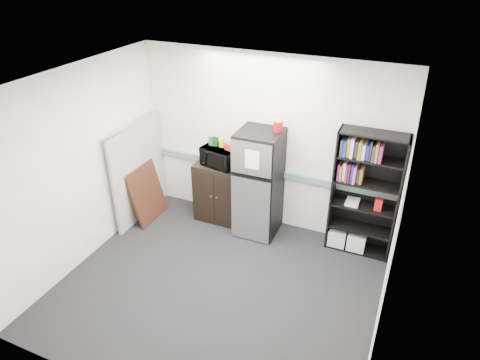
{
  "coord_description": "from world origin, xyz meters",
  "views": [
    {
      "loc": [
        1.97,
        -3.79,
        3.96
      ],
      "look_at": [
        -0.07,
        0.9,
        1.14
      ],
      "focal_mm": 32.0,
      "sensor_mm": 36.0,
      "label": 1
    }
  ],
  "objects_px": {
    "microwave": "(220,156)",
    "cubicle_partition": "(139,171)",
    "refrigerator": "(259,184)",
    "bookshelf": "(364,191)",
    "cabinet": "(221,192)"
  },
  "relations": [
    {
      "from": "cubicle_partition",
      "to": "refrigerator",
      "type": "xyz_separation_m",
      "value": [
        1.91,
        0.34,
        0.02
      ]
    },
    {
      "from": "bookshelf",
      "to": "microwave",
      "type": "distance_m",
      "value": 2.18
    },
    {
      "from": "bookshelf",
      "to": "microwave",
      "type": "relative_size",
      "value": 3.47
    },
    {
      "from": "cabinet",
      "to": "microwave",
      "type": "distance_m",
      "value": 0.64
    },
    {
      "from": "cubicle_partition",
      "to": "refrigerator",
      "type": "distance_m",
      "value": 1.94
    },
    {
      "from": "cubicle_partition",
      "to": "cabinet",
      "type": "distance_m",
      "value": 1.35
    },
    {
      "from": "refrigerator",
      "to": "cubicle_partition",
      "type": "bearing_deg",
      "value": -170.61
    },
    {
      "from": "microwave",
      "to": "cubicle_partition",
      "type": "bearing_deg",
      "value": -151.41
    },
    {
      "from": "bookshelf",
      "to": "refrigerator",
      "type": "bearing_deg",
      "value": -174.46
    },
    {
      "from": "cubicle_partition",
      "to": "cabinet",
      "type": "height_order",
      "value": "cubicle_partition"
    },
    {
      "from": "bookshelf",
      "to": "microwave",
      "type": "height_order",
      "value": "bookshelf"
    },
    {
      "from": "bookshelf",
      "to": "cabinet",
      "type": "bearing_deg",
      "value": -178.27
    },
    {
      "from": "bookshelf",
      "to": "cubicle_partition",
      "type": "xyz_separation_m",
      "value": [
        -3.41,
        -0.49,
        -0.16
      ]
    },
    {
      "from": "bookshelf",
      "to": "cubicle_partition",
      "type": "height_order",
      "value": "bookshelf"
    },
    {
      "from": "microwave",
      "to": "refrigerator",
      "type": "bearing_deg",
      "value": 4.98
    }
  ]
}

